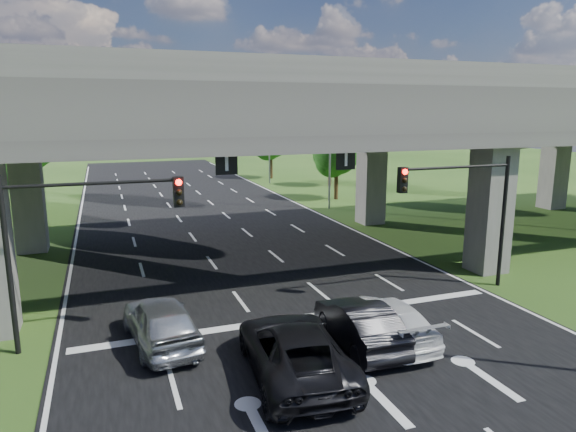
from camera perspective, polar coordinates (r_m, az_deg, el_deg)
ground at (r=17.55m, az=5.86°, el=-15.42°), size 160.00×160.00×0.00m
road at (r=26.23m, az=-3.71°, el=-6.02°), size 18.00×120.00×0.03m
overpass at (r=26.93m, az=-5.15°, el=11.50°), size 80.00×15.00×10.00m
signal_right at (r=23.55m, az=19.19°, el=1.76°), size 5.76×0.54×6.00m
signal_left at (r=18.38m, az=-22.30°, el=-1.11°), size 5.76×0.54×6.00m
streetlight_far at (r=41.71m, az=4.21°, el=8.71°), size 3.38×0.25×10.00m
streetlight_beyond at (r=56.68m, az=-2.50°, el=9.50°), size 3.38×0.25×10.00m
tree_left_far at (r=56.42m, az=-26.31°, el=7.59°), size 4.80×4.80×8.32m
tree_right_near at (r=46.66m, az=5.50°, el=7.33°), size 4.20×4.20×7.28m
tree_right_mid at (r=55.18m, az=4.74°, el=7.67°), size 3.91×3.90×6.76m
tree_right_far at (r=61.13m, az=-1.87°, el=8.69°), size 4.50×4.50×7.80m
car_silver at (r=18.51m, az=-13.94°, el=-11.27°), size 2.56×5.12×1.68m
car_dark at (r=18.11m, az=7.93°, el=-11.78°), size 1.87×4.77×1.55m
car_white at (r=18.71m, az=10.58°, el=-11.24°), size 2.11×5.04×1.46m
car_trailing at (r=16.06m, az=0.72°, el=-14.65°), size 3.32×6.18×1.65m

